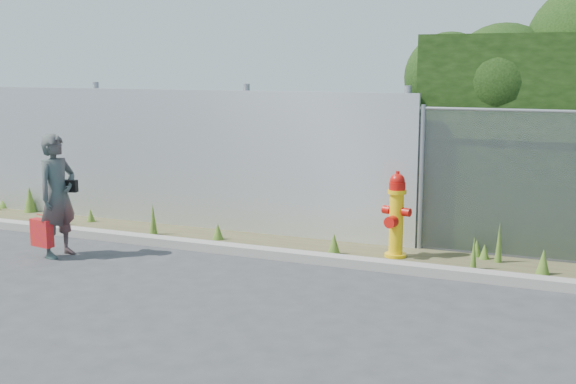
% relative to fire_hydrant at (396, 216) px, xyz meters
% --- Properties ---
extents(ground, '(80.00, 80.00, 0.00)m').
position_rel_fire_hydrant_xyz_m(ground, '(-0.85, -2.42, -0.58)').
color(ground, '#333436').
rests_on(ground, ground).
extents(curb, '(16.00, 0.22, 0.12)m').
position_rel_fire_hydrant_xyz_m(curb, '(-0.85, -0.62, -0.52)').
color(curb, gray).
rests_on(curb, ground).
extents(weed_strip, '(16.00, 1.32, 0.54)m').
position_rel_fire_hydrant_xyz_m(weed_strip, '(-0.82, 0.11, -0.49)').
color(weed_strip, '#474228').
rests_on(weed_strip, ground).
extents(corrugated_fence, '(8.50, 0.21, 2.30)m').
position_rel_fire_hydrant_xyz_m(corrugated_fence, '(-4.10, 0.59, 0.52)').
color(corrugated_fence, silver).
rests_on(corrugated_fence, ground).
extents(fire_hydrant, '(0.40, 0.36, 1.19)m').
position_rel_fire_hydrant_xyz_m(fire_hydrant, '(0.00, 0.00, 0.00)').
color(fire_hydrant, yellow).
rests_on(fire_hydrant, ground).
extents(woman, '(0.47, 0.66, 1.68)m').
position_rel_fire_hydrant_xyz_m(woman, '(-4.27, -1.65, 0.26)').
color(woman, '#10685F').
rests_on(woman, ground).
extents(red_tote_bag, '(0.34, 0.12, 0.44)m').
position_rel_fire_hydrant_xyz_m(red_tote_bag, '(-4.40, -1.85, -0.22)').
color(red_tote_bag, '#AE0926').
extents(black_shoulder_bag, '(0.22, 0.09, 0.16)m').
position_rel_fire_hydrant_xyz_m(black_shoulder_bag, '(-4.17, -1.52, 0.38)').
color(black_shoulder_bag, black).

